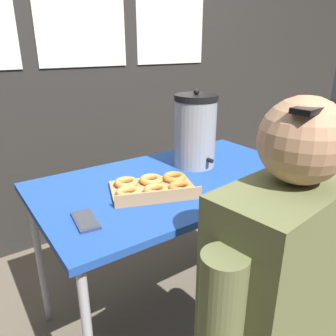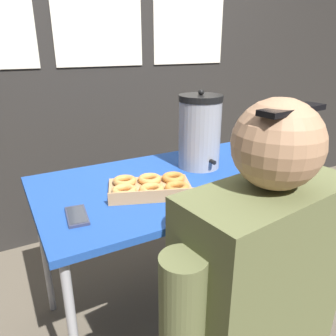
{
  "view_description": "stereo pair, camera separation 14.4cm",
  "coord_description": "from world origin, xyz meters",
  "px_view_note": "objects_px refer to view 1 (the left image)",
  "views": [
    {
      "loc": [
        -0.82,
        -1.11,
        1.32
      ],
      "look_at": [
        -0.05,
        0.0,
        0.81
      ],
      "focal_mm": 35.0,
      "sensor_mm": 36.0,
      "label": 1
    },
    {
      "loc": [
        -0.7,
        -1.19,
        1.32
      ],
      "look_at": [
        -0.05,
        0.0,
        0.81
      ],
      "focal_mm": 35.0,
      "sensor_mm": 36.0,
      "label": 2
    }
  ],
  "objects_px": {
    "donut_box": "(153,187)",
    "cell_phone": "(85,220)",
    "person_seated": "(275,321)",
    "coffee_urn": "(195,131)"
  },
  "relations": [
    {
      "from": "coffee_urn",
      "to": "person_seated",
      "type": "distance_m",
      "value": 0.91
    },
    {
      "from": "cell_phone",
      "to": "person_seated",
      "type": "distance_m",
      "value": 0.68
    },
    {
      "from": "donut_box",
      "to": "person_seated",
      "type": "bearing_deg",
      "value": -67.99
    },
    {
      "from": "donut_box",
      "to": "cell_phone",
      "type": "distance_m",
      "value": 0.33
    },
    {
      "from": "person_seated",
      "to": "donut_box",
      "type": "bearing_deg",
      "value": -95.26
    },
    {
      "from": "cell_phone",
      "to": "person_seated",
      "type": "height_order",
      "value": "person_seated"
    },
    {
      "from": "donut_box",
      "to": "person_seated",
      "type": "height_order",
      "value": "person_seated"
    },
    {
      "from": "cell_phone",
      "to": "person_seated",
      "type": "xyz_separation_m",
      "value": [
        0.35,
        -0.55,
        -0.19
      ]
    },
    {
      "from": "cell_phone",
      "to": "person_seated",
      "type": "relative_size",
      "value": 0.13
    },
    {
      "from": "coffee_urn",
      "to": "person_seated",
      "type": "xyz_separation_m",
      "value": [
        -0.32,
        -0.78,
        -0.36
      ]
    }
  ]
}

